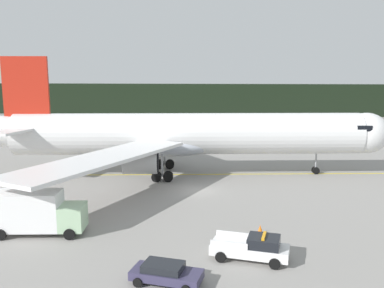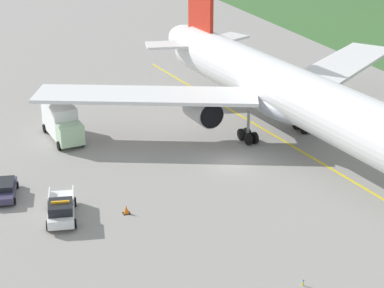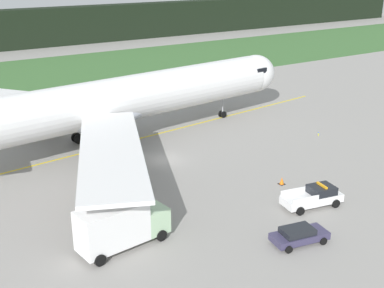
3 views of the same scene
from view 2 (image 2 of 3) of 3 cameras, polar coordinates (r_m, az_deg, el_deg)
ground at (r=62.32m, az=3.37°, el=-1.67°), size 320.00×320.00×0.00m
taxiway_centerline_main at (r=66.78m, az=8.66°, el=-0.22°), size 68.98×8.20×0.01m
airliner at (r=65.60m, az=8.53°, el=4.17°), size 53.13×45.74×14.90m
ops_pickup_truck at (r=53.08m, az=-11.11°, el=-5.44°), size 5.68×3.06×1.94m
catering_truck at (r=68.69m, az=-11.07°, el=1.93°), size 7.33×3.31×3.72m
staff_car at (r=57.82m, az=-15.77°, el=-3.73°), size 4.68×2.73×1.30m
apron_cone at (r=53.41m, az=-5.63°, el=-5.60°), size 0.57×0.57×0.71m
taxiway_edge_light_east at (r=45.17m, az=9.48°, el=-11.59°), size 0.12×0.12×0.45m
taxiway_edge_light_west at (r=78.76m, az=-4.81°, el=3.65°), size 0.12×0.12×0.50m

